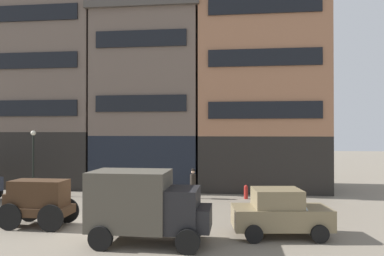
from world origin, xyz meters
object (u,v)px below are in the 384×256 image
at_px(cargo_wagon, 38,200).
at_px(sedan_dark, 280,212).
at_px(pedestrian_officer, 193,182).
at_px(delivery_truck_near, 146,204).
at_px(streetlamp_curbside, 33,153).
at_px(fire_hydrant_curbside, 246,192).

distance_m(cargo_wagon, sedan_dark, 10.08).
distance_m(sedan_dark, pedestrian_officer, 8.30).
height_order(delivery_truck_near, pedestrian_officer, delivery_truck_near).
distance_m(streetlamp_curbside, fire_hydrant_curbside, 13.55).
distance_m(cargo_wagon, streetlamp_curbside, 8.10).
bearing_deg(cargo_wagon, sedan_dark, -1.41).
bearing_deg(cargo_wagon, delivery_truck_near, -17.97).
distance_m(sedan_dark, fire_hydrant_curbside, 7.46).
xyz_separation_m(cargo_wagon, pedestrian_officer, (5.91, 6.93, -0.17)).
bearing_deg(fire_hydrant_curbside, sedan_dark, -82.49).
bearing_deg(cargo_wagon, pedestrian_officer, 49.53).
relative_size(sedan_dark, streetlamp_curbside, 0.94).
distance_m(sedan_dark, streetlamp_curbside, 16.03).
bearing_deg(delivery_truck_near, cargo_wagon, 162.03).
relative_size(pedestrian_officer, streetlamp_curbside, 0.44).
bearing_deg(delivery_truck_near, streetlamp_curbside, 138.19).
bearing_deg(pedestrian_officer, sedan_dark, -59.90).
bearing_deg(sedan_dark, delivery_truck_near, -164.14).
bearing_deg(fire_hydrant_curbside, pedestrian_officer, -176.41).
xyz_separation_m(delivery_truck_near, fire_hydrant_curbside, (3.99, 8.79, -1.00)).
xyz_separation_m(delivery_truck_near, streetlamp_curbside, (-9.37, 8.38, 1.25)).
relative_size(cargo_wagon, pedestrian_officer, 1.62).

